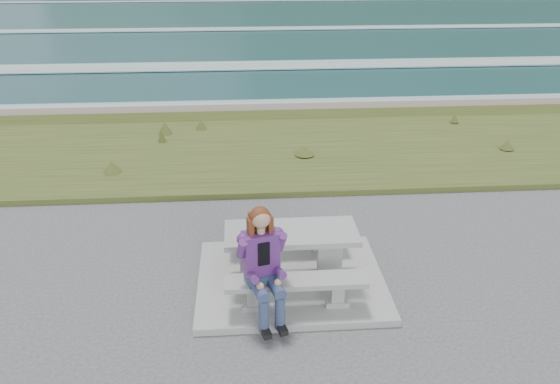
{
  "coord_description": "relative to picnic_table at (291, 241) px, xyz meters",
  "views": [
    {
      "loc": [
        -0.61,
        -6.39,
        4.49
      ],
      "look_at": [
        -0.07,
        1.2,
        0.86
      ],
      "focal_mm": 35.0,
      "sensor_mm": 36.0,
      "label": 1
    }
  ],
  "objects": [
    {
      "name": "bench_landward",
      "position": [
        0.0,
        -0.7,
        -0.23
      ],
      "size": [
        1.8,
        0.35,
        0.45
      ],
      "color": "gray",
      "rests_on": "concrete_slab"
    },
    {
      "name": "shore_drop",
      "position": [
        -0.0,
        7.9,
        -0.68
      ],
      "size": [
        160.0,
        0.8,
        2.2
      ],
      "primitive_type": "cube",
      "color": "#6A5E4F",
      "rests_on": "ground"
    },
    {
      "name": "picnic_table",
      "position": [
        0.0,
        0.0,
        0.0
      ],
      "size": [
        1.8,
        0.75,
        0.75
      ],
      "color": "gray",
      "rests_on": "concrete_slab"
    },
    {
      "name": "seated_woman",
      "position": [
        -0.4,
        -0.84,
        -0.04
      ],
      "size": [
        0.58,
        0.82,
        1.47
      ],
      "rotation": [
        0.0,
        0.0,
        0.26
      ],
      "color": "navy",
      "rests_on": "concrete_slab"
    },
    {
      "name": "grass_verge",
      "position": [
        -0.0,
        5.0,
        -0.68
      ],
      "size": [
        160.0,
        4.5,
        0.22
      ],
      "primitive_type": "cube",
      "color": "#354A1B",
      "rests_on": "ground"
    },
    {
      "name": "concrete_slab",
      "position": [
        -0.0,
        0.0,
        -0.63
      ],
      "size": [
        2.6,
        2.1,
        0.1
      ],
      "primitive_type": "cube",
      "color": "gray",
      "rests_on": "ground"
    },
    {
      "name": "bench_seaward",
      "position": [
        0.0,
        0.7,
        -0.23
      ],
      "size": [
        1.8,
        0.35,
        0.45
      ],
      "color": "gray",
      "rests_on": "concrete_slab"
    },
    {
      "name": "ocean",
      "position": [
        -0.0,
        25.09,
        -2.42
      ],
      "size": [
        1600.0,
        1600.0,
        0.09
      ],
      "color": "#1B4A4E",
      "rests_on": "ground"
    }
  ]
}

